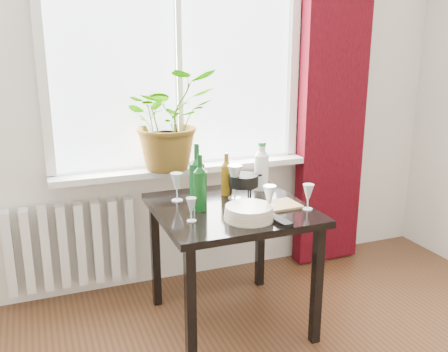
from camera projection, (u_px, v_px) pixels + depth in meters
name	position (u px, v px, depth m)	size (l,w,h in m)	color
window	(177.00, 48.00, 3.18)	(1.72, 0.08, 1.62)	white
windowsill	(183.00, 168.00, 3.32)	(1.72, 0.20, 0.04)	silver
curtain	(333.00, 91.00, 3.56)	(0.50, 0.12, 2.56)	#37050B
radiator	(72.00, 245.00, 3.21)	(0.80, 0.10, 0.55)	white
table	(231.00, 221.00, 2.87)	(0.85, 0.85, 0.74)	black
potted_plant	(169.00, 119.00, 3.16)	(0.58, 0.50, 0.64)	#26731E
wine_bottle_left	(200.00, 182.00, 2.74)	(0.08, 0.08, 0.32)	#0C4113
wine_bottle_right	(197.00, 175.00, 2.79)	(0.09, 0.09, 0.37)	#0C4018
bottle_amber	(226.00, 174.00, 3.02)	(0.06, 0.06, 0.27)	brown
cleaning_bottle	(261.00, 165.00, 3.11)	(0.09, 0.09, 0.31)	white
wineglass_front_right	(269.00, 200.00, 2.67)	(0.07, 0.07, 0.17)	white
wineglass_far_right	(308.00, 197.00, 2.77)	(0.06, 0.06, 0.15)	silver
wineglass_back_center	(235.00, 181.00, 2.95)	(0.09, 0.09, 0.21)	silver
wineglass_back_left	(177.00, 187.00, 2.91)	(0.07, 0.07, 0.17)	silver
wineglass_front_left	(191.00, 210.00, 2.59)	(0.06, 0.06, 0.13)	#B4BDC2
plate_stack	(249.00, 213.00, 2.63)	(0.27, 0.27, 0.07)	beige
fondue_pot	(243.00, 186.00, 2.99)	(0.20, 0.18, 0.14)	black
tv_remote	(278.00, 220.00, 2.60)	(0.06, 0.19, 0.02)	black
cutting_board	(275.00, 206.00, 2.82)	(0.28, 0.18, 0.01)	#A27F49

